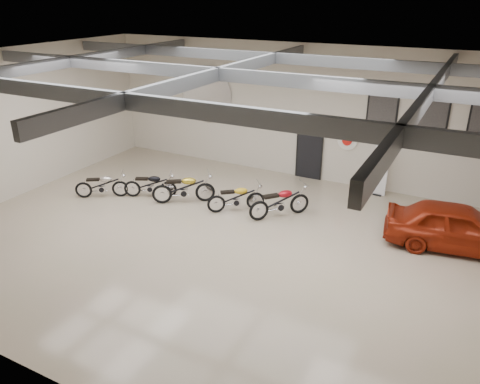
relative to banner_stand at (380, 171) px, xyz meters
The scene contains 18 objects.
floor 6.46m from the banner_stand, 120.71° to the right, with size 16.00×12.00×0.01m, color tan.
ceiling 7.59m from the banner_stand, 120.71° to the right, with size 16.00×12.00×0.01m, color slate.
back_wall 3.67m from the banner_stand, behind, with size 16.00×0.02×5.00m, color beige.
left_wall 12.64m from the banner_stand, 153.98° to the right, with size 0.02×12.00×5.00m, color beige.
ceiling_beams 7.46m from the banner_stand, 120.71° to the right, with size 15.80×11.80×0.32m, color #585B60, non-canonical shape.
door 2.81m from the banner_stand, behind, with size 0.92×0.08×2.10m, color black.
logo_plaque 7.52m from the banner_stand, behind, with size 2.30×0.06×1.16m, color silver, non-canonical shape.
poster_left 2.25m from the banner_stand, 120.16° to the left, with size 1.05×0.08×1.35m, color black, non-canonical shape.
poster_mid 2.60m from the banner_stand, 19.04° to the left, with size 1.05×0.08×1.35m, color black, non-canonical shape.
oil_sign 1.64m from the banner_stand, 161.78° to the left, with size 0.72×0.10×0.72m, color white, non-canonical shape.
banner_stand is the anchor object (origin of this frame).
motorcycle_silver 9.71m from the banner_stand, 151.41° to the right, with size 1.79×0.56×0.93m, color silver, non-canonical shape.
motorcycle_black 8.03m from the banner_stand, 151.37° to the right, with size 1.81×0.56×0.94m, color silver, non-canonical shape.
motorcycle_gold 6.84m from the banner_stand, 147.24° to the right, with size 2.08×0.65×1.08m, color silver, non-canonical shape.
motorcycle_yellow 5.20m from the banner_stand, 137.95° to the right, with size 1.86×0.58×0.97m, color silver, non-canonical shape.
motorcycle_red 4.04m from the banner_stand, 126.96° to the right, with size 2.05×0.63×1.06m, color silver, non-canonical shape.
go_kart 3.48m from the banner_stand, 55.81° to the right, with size 1.67×0.75×0.60m, color navy, non-canonical shape.
vintage_car 3.91m from the banner_stand, 45.50° to the right, with size 3.87×1.56×1.32m, color maroon.
Camera 1 is at (5.95, -10.24, 6.63)m, focal length 35.00 mm.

